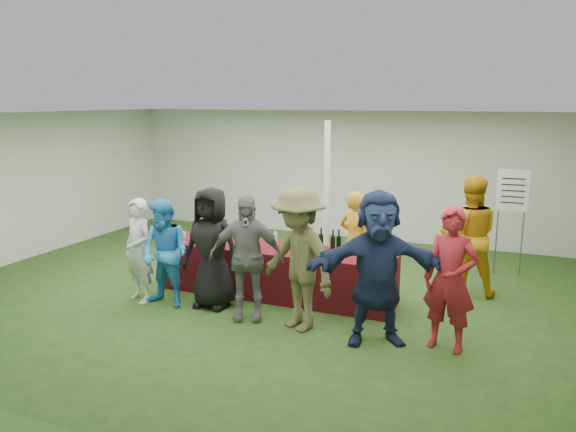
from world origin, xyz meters
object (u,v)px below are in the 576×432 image
at_px(dump_bucket, 373,257).
at_px(customer_6, 450,280).
at_px(staff_pourer, 355,240).
at_px(customer_4, 298,259).
at_px(staff_back, 469,236).
at_px(customer_0, 138,251).
at_px(customer_2, 211,248).
at_px(wine_list_sign, 512,199).
at_px(customer_1, 165,254).
at_px(customer_5, 378,268).
at_px(customer_3, 246,258).
at_px(serving_table, 276,272).

distance_m(dump_bucket, customer_6, 1.29).
height_order(staff_pourer, customer_4, customer_4).
xyz_separation_m(staff_back, customer_0, (-4.41, -2.16, -0.15)).
bearing_deg(customer_4, staff_back, 76.13).
height_order(customer_0, customer_2, customer_2).
bearing_deg(wine_list_sign, customer_1, -142.42).
height_order(wine_list_sign, customer_1, wine_list_sign).
relative_size(dump_bucket, customer_0, 0.16).
bearing_deg(customer_0, customer_5, 20.45).
distance_m(staff_back, customer_5, 2.39).
xyz_separation_m(customer_1, customer_5, (3.08, -0.05, 0.17)).
xyz_separation_m(customer_1, customer_2, (0.62, 0.24, 0.09)).
xyz_separation_m(dump_bucket, customer_0, (-3.30, -0.75, -0.07)).
xyz_separation_m(dump_bucket, customer_4, (-0.77, -0.80, 0.09)).
distance_m(staff_pourer, customer_1, 2.89).
xyz_separation_m(wine_list_sign, staff_pourer, (-2.19, -1.68, -0.54)).
bearing_deg(staff_back, wine_list_sign, -126.53).
relative_size(customer_0, customer_6, 0.89).
bearing_deg(customer_1, customer_6, 6.84).
bearing_deg(staff_back, customer_3, 26.12).
height_order(dump_bucket, customer_3, customer_3).
xyz_separation_m(customer_1, customer_3, (1.28, 0.02, 0.08)).
bearing_deg(customer_6, dump_bucket, 157.69).
distance_m(wine_list_sign, customer_2, 5.03).
bearing_deg(customer_5, customer_4, 154.30).
xyz_separation_m(dump_bucket, customer_5, (0.26, -0.82, 0.10)).
distance_m(customer_1, customer_6, 3.91).
bearing_deg(wine_list_sign, staff_pourer, -142.51).
distance_m(customer_4, customer_6, 1.87).
relative_size(dump_bucket, customer_3, 0.15).
bearing_deg(staff_back, customer_2, 17.29).
height_order(customer_4, customer_6, customer_4).
height_order(customer_1, customer_6, customer_6).
relative_size(serving_table, customer_1, 2.32).
xyz_separation_m(staff_pourer, customer_5, (0.79, -1.81, 0.16)).
bearing_deg(customer_5, wine_list_sign, 43.90).
bearing_deg(customer_0, customer_4, 20.53).
height_order(dump_bucket, wine_list_sign, wine_list_sign).
relative_size(serving_table, customer_4, 1.94).
relative_size(staff_pourer, staff_back, 0.85).
bearing_deg(customer_2, wine_list_sign, 39.85).
relative_size(customer_1, customer_6, 0.90).
bearing_deg(customer_4, serving_table, 153.62).
relative_size(dump_bucket, staff_back, 0.14).
relative_size(customer_2, customer_4, 0.93).
height_order(wine_list_sign, customer_4, customer_4).
height_order(staff_back, customer_5, customer_5).
distance_m(serving_table, wine_list_sign, 4.13).
bearing_deg(dump_bucket, serving_table, 171.88).
height_order(staff_back, customer_3, staff_back).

